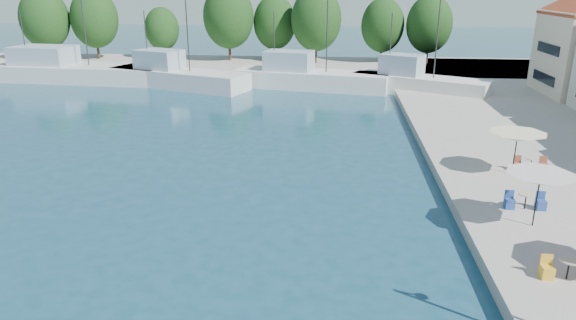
# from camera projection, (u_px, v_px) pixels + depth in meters

# --- Properties ---
(quay_far) EXTENTS (90.00, 16.00, 0.60)m
(quay_far) POSITION_uv_depth(u_px,v_px,m) (273.00, 67.00, 66.36)
(quay_far) COLOR #A7A397
(quay_far) RESTS_ON ground
(trawler_01) EXTENTS (22.21, 7.37, 10.20)m
(trawler_01) POSITION_uv_depth(u_px,v_px,m) (68.00, 71.00, 58.40)
(trawler_01) COLOR silver
(trawler_01) RESTS_ON ground
(trawler_02) EXTENTS (16.19, 9.41, 10.20)m
(trawler_02) POSITION_uv_depth(u_px,v_px,m) (175.00, 77.00, 54.83)
(trawler_02) COLOR silver
(trawler_02) RESTS_ON ground
(trawler_03) EXTENTS (16.70, 7.28, 10.20)m
(trawler_03) POSITION_uv_depth(u_px,v_px,m) (307.00, 78.00, 54.12)
(trawler_03) COLOR silver
(trawler_03) RESTS_ON ground
(trawler_04) EXTENTS (13.44, 9.32, 10.20)m
(trawler_04) POSITION_uv_depth(u_px,v_px,m) (416.00, 83.00, 51.21)
(trawler_04) COLOR white
(trawler_04) RESTS_ON ground
(tree_01) EXTENTS (6.35, 6.35, 9.40)m
(tree_01) POSITION_uv_depth(u_px,v_px,m) (45.00, 19.00, 68.29)
(tree_01) COLOR #3F2B19
(tree_01) RESTS_ON quay_far
(tree_02) EXTENTS (6.31, 6.31, 9.33)m
(tree_02) POSITION_uv_depth(u_px,v_px,m) (94.00, 19.00, 69.62)
(tree_02) COLOR #3F2B19
(tree_02) RESTS_ON quay_far
(tree_03) EXTENTS (4.67, 4.67, 6.91)m
(tree_03) POSITION_uv_depth(u_px,v_px,m) (162.00, 29.00, 70.55)
(tree_03) COLOR #3F2B19
(tree_03) RESTS_ON quay_far
(tree_04) EXTENTS (6.72, 6.72, 9.95)m
(tree_04) POSITION_uv_depth(u_px,v_px,m) (229.00, 17.00, 68.04)
(tree_04) COLOR #3F2B19
(tree_04) RESTS_ON quay_far
(tree_05) EXTENTS (5.74, 5.74, 8.50)m
(tree_05) POSITION_uv_depth(u_px,v_px,m) (275.00, 23.00, 69.32)
(tree_05) COLOR #3F2B19
(tree_05) RESTS_ON quay_far
(tree_06) EXTENTS (6.47, 6.47, 9.58)m
(tree_06) POSITION_uv_depth(u_px,v_px,m) (316.00, 19.00, 65.89)
(tree_06) COLOR #3F2B19
(tree_06) RESTS_ON quay_far
(tree_07) EXTENTS (5.58, 5.58, 8.25)m
(tree_07) POSITION_uv_depth(u_px,v_px,m) (383.00, 25.00, 66.82)
(tree_07) COLOR #3F2B19
(tree_07) RESTS_ON quay_far
(tree_08) EXTENTS (5.82, 5.82, 8.62)m
(tree_08) POSITION_uv_depth(u_px,v_px,m) (429.00, 24.00, 65.50)
(tree_08) COLOR #3F2B19
(tree_08) RESTS_ON quay_far
(umbrella_white) EXTENTS (2.86, 2.86, 2.40)m
(umbrella_white) POSITION_uv_depth(u_px,v_px,m) (540.00, 179.00, 21.46)
(umbrella_white) COLOR black
(umbrella_white) RESTS_ON quay_right
(umbrella_cream) EXTENTS (3.04, 3.04, 2.34)m
(umbrella_cream) POSITION_uv_depth(u_px,v_px,m) (517.00, 137.00, 27.56)
(umbrella_cream) COLOR black
(umbrella_cream) RESTS_ON quay_right
(cafe_table_01) EXTENTS (1.82, 0.70, 0.76)m
(cafe_table_01) POSITION_uv_depth(u_px,v_px,m) (568.00, 272.00, 18.06)
(cafe_table_01) COLOR black
(cafe_table_01) RESTS_ON quay_right
(cafe_table_02) EXTENTS (1.82, 0.70, 0.76)m
(cafe_table_02) POSITION_uv_depth(u_px,v_px,m) (525.00, 203.00, 23.69)
(cafe_table_02) COLOR black
(cafe_table_02) RESTS_ON quay_right
(cafe_table_03) EXTENTS (1.82, 0.70, 0.76)m
(cafe_table_03) POSITION_uv_depth(u_px,v_px,m) (531.00, 166.00, 28.50)
(cafe_table_03) COLOR black
(cafe_table_03) RESTS_ON quay_right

